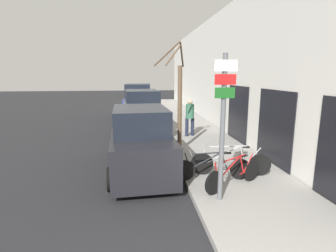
# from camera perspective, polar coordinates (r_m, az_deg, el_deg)

# --- Properties ---
(ground_plane) EXTENTS (80.00, 80.00, 0.00)m
(ground_plane) POSITION_cam_1_polar(r_m,az_deg,el_deg) (13.22, -5.27, -2.54)
(ground_plane) COLOR black
(sidewalk_curb) EXTENTS (3.20, 32.00, 0.15)m
(sidewalk_curb) POSITION_cam_1_polar(r_m,az_deg,el_deg) (16.20, 3.65, 0.30)
(sidewalk_curb) COLOR gray
(sidewalk_curb) RESTS_ON ground
(building_facade) EXTENTS (0.23, 32.00, 6.50)m
(building_facade) POSITION_cam_1_polar(r_m,az_deg,el_deg) (16.24, 10.05, 11.37)
(building_facade) COLOR silver
(building_facade) RESTS_ON ground
(signpost) EXTENTS (0.52, 0.13, 3.43)m
(signpost) POSITION_cam_1_polar(r_m,az_deg,el_deg) (6.11, 11.84, 0.58)
(signpost) COLOR #595B60
(signpost) RESTS_ON sidewalk_curb
(bicycle_0) EXTENTS (1.87, 1.05, 0.86)m
(bicycle_0) POSITION_cam_1_polar(r_m,az_deg,el_deg) (7.28, 14.22, -10.13)
(bicycle_0) COLOR black
(bicycle_0) RESTS_ON sidewalk_curb
(bicycle_1) EXTENTS (2.22, 0.44, 0.84)m
(bicycle_1) POSITION_cam_1_polar(r_m,az_deg,el_deg) (7.63, 9.73, -8.97)
(bicycle_1) COLOR black
(bicycle_1) RESTS_ON sidewalk_curb
(bicycle_2) EXTENTS (2.35, 0.55, 0.93)m
(bicycle_2) POSITION_cam_1_polar(r_m,az_deg,el_deg) (8.08, 13.49, -7.72)
(bicycle_2) COLOR black
(bicycle_2) RESTS_ON sidewalk_curb
(parked_car_0) EXTENTS (2.20, 4.61, 2.11)m
(parked_car_0) POSITION_cam_1_polar(r_m,az_deg,el_deg) (8.51, -6.04, -3.53)
(parked_car_0) COLOR black
(parked_car_0) RESTS_ON ground
(parked_car_1) EXTENTS (2.21, 4.52, 2.35)m
(parked_car_1) POSITION_cam_1_polar(r_m,az_deg,el_deg) (13.65, -5.68, 2.50)
(parked_car_1) COLOR #51565B
(parked_car_1) RESTS_ON ground
(parked_car_2) EXTENTS (2.29, 4.51, 2.47)m
(parked_car_2) POSITION_cam_1_polar(r_m,az_deg,el_deg) (18.87, -6.44, 4.99)
(parked_car_2) COLOR navy
(parked_car_2) RESTS_ON ground
(pedestrian_near) EXTENTS (0.46, 0.40, 1.80)m
(pedestrian_near) POSITION_cam_1_polar(r_m,az_deg,el_deg) (12.78, 4.78, 2.43)
(pedestrian_near) COLOR #1E2338
(pedestrian_near) RESTS_ON sidewalk_curb
(street_tree) EXTENTS (1.30, 1.19, 4.20)m
(street_tree) POSITION_cam_1_polar(r_m,az_deg,el_deg) (10.09, 2.38, 5.37)
(street_tree) COLOR brown
(street_tree) RESTS_ON sidewalk_curb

